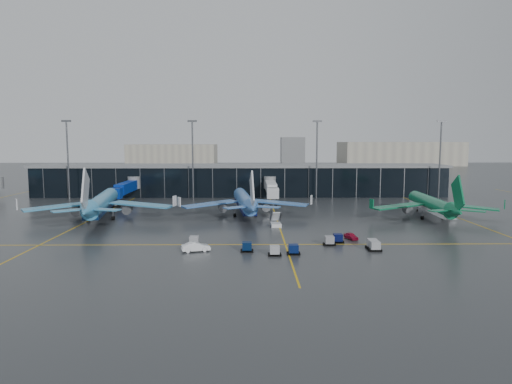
{
  "coord_description": "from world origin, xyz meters",
  "views": [
    {
      "loc": [
        3.63,
        -97.07,
        18.97
      ],
      "look_at": [
        5.0,
        18.0,
        6.0
      ],
      "focal_mm": 32.0,
      "sensor_mm": 36.0,
      "label": 1
    }
  ],
  "objects_px": {
    "service_van_red": "(351,236)",
    "airliner_klm_near": "(244,192)",
    "airliner_arkefly": "(101,193)",
    "mobile_airstair": "(276,223)",
    "baggage_carts": "(303,245)",
    "airliner_aer_lingus": "(431,196)",
    "service_van_white": "(196,247)"
  },
  "relations": [
    {
      "from": "airliner_arkefly",
      "to": "mobile_airstair",
      "type": "relative_size",
      "value": 12.11
    },
    {
      "from": "airliner_klm_near",
      "to": "airliner_aer_lingus",
      "type": "height_order",
      "value": "airliner_klm_near"
    },
    {
      "from": "airliner_arkefly",
      "to": "mobile_airstair",
      "type": "bearing_deg",
      "value": -22.8
    },
    {
      "from": "baggage_carts",
      "to": "service_van_red",
      "type": "height_order",
      "value": "baggage_carts"
    },
    {
      "from": "mobile_airstair",
      "to": "service_van_white",
      "type": "height_order",
      "value": "mobile_airstair"
    },
    {
      "from": "airliner_klm_near",
      "to": "service_van_red",
      "type": "distance_m",
      "value": 35.88
    },
    {
      "from": "service_van_red",
      "to": "service_van_white",
      "type": "height_order",
      "value": "service_van_white"
    },
    {
      "from": "airliner_klm_near",
      "to": "mobile_airstair",
      "type": "relative_size",
      "value": 11.21
    },
    {
      "from": "airliner_arkefly",
      "to": "airliner_klm_near",
      "type": "distance_m",
      "value": 34.98
    },
    {
      "from": "airliner_arkefly",
      "to": "mobile_airstair",
      "type": "distance_m",
      "value": 43.35
    },
    {
      "from": "airliner_aer_lingus",
      "to": "service_van_red",
      "type": "distance_m",
      "value": 34.76
    },
    {
      "from": "baggage_carts",
      "to": "service_van_red",
      "type": "distance_m",
      "value": 12.94
    },
    {
      "from": "baggage_carts",
      "to": "service_van_white",
      "type": "height_order",
      "value": "baggage_carts"
    },
    {
      "from": "airliner_klm_near",
      "to": "mobile_airstair",
      "type": "height_order",
      "value": "airliner_klm_near"
    },
    {
      "from": "airliner_aer_lingus",
      "to": "service_van_white",
      "type": "xyz_separation_m",
      "value": [
        -53.68,
        -33.2,
        -4.81
      ]
    },
    {
      "from": "baggage_carts",
      "to": "service_van_white",
      "type": "distance_m",
      "value": 18.72
    },
    {
      "from": "airliner_aer_lingus",
      "to": "baggage_carts",
      "type": "bearing_deg",
      "value": -134.06
    },
    {
      "from": "airliner_arkefly",
      "to": "mobile_airstair",
      "type": "height_order",
      "value": "airliner_arkefly"
    },
    {
      "from": "service_van_white",
      "to": "airliner_aer_lingus",
      "type": "bearing_deg",
      "value": -73.44
    },
    {
      "from": "airliner_aer_lingus",
      "to": "service_van_white",
      "type": "relative_size",
      "value": 7.47
    },
    {
      "from": "service_van_red",
      "to": "service_van_white",
      "type": "relative_size",
      "value": 0.75
    },
    {
      "from": "mobile_airstair",
      "to": "baggage_carts",
      "type": "bearing_deg",
      "value": -84.52
    },
    {
      "from": "airliner_arkefly",
      "to": "airliner_klm_near",
      "type": "bearing_deg",
      "value": -0.68
    },
    {
      "from": "service_van_red",
      "to": "airliner_klm_near",
      "type": "bearing_deg",
      "value": 108.0
    },
    {
      "from": "service_van_red",
      "to": "service_van_white",
      "type": "xyz_separation_m",
      "value": [
        -28.86,
        -9.39,
        0.18
      ]
    },
    {
      "from": "airliner_arkefly",
      "to": "airliner_aer_lingus",
      "type": "distance_m",
      "value": 80.41
    },
    {
      "from": "airliner_aer_lingus",
      "to": "baggage_carts",
      "type": "height_order",
      "value": "airliner_aer_lingus"
    },
    {
      "from": "airliner_aer_lingus",
      "to": "baggage_carts",
      "type": "relative_size",
      "value": 1.08
    },
    {
      "from": "baggage_carts",
      "to": "airliner_aer_lingus",
      "type": "bearing_deg",
      "value": 42.24
    },
    {
      "from": "service_van_red",
      "to": "service_van_white",
      "type": "bearing_deg",
      "value": 179.78
    },
    {
      "from": "airliner_klm_near",
      "to": "mobile_airstair",
      "type": "xyz_separation_m",
      "value": [
        7.14,
        -15.31,
        -5.16
      ]
    },
    {
      "from": "airliner_klm_near",
      "to": "mobile_airstair",
      "type": "bearing_deg",
      "value": -71.14
    }
  ]
}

